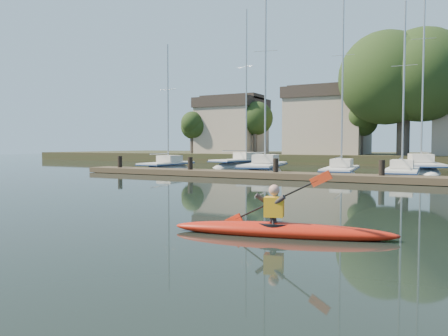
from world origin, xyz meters
The scene contains 10 objects.
ground centered at (0.00, 0.00, 0.00)m, with size 160.00×160.00×0.00m, color black.
kayak centered at (3.03, -1.43, 0.19)m, with size 4.92×1.74×1.57m.
dock centered at (0.00, 14.00, 0.20)m, with size 34.00×2.00×1.80m.
sailboat_0 centered at (-14.36, 18.96, -0.19)m, with size 2.44×7.29×11.39m.
sailboat_1 centered at (-5.75, 18.86, -0.21)m, with size 4.01×9.52×15.13m.
sailboat_2 centered at (-0.13, 18.30, -0.17)m, with size 2.74×8.27×13.44m.
sailboat_3 centered at (3.61, 17.88, -0.17)m, with size 2.23×7.37×11.76m.
sailboat_5 centered at (-11.27, 27.27, -0.20)m, with size 4.08×10.04×16.20m.
sailboat_6 centered at (4.20, 26.24, -0.20)m, with size 4.37×11.11×17.29m.
shore centered at (1.61, 40.29, 3.23)m, with size 90.00×25.25×12.75m.
Camera 1 is at (6.36, -10.37, 1.98)m, focal length 35.00 mm.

